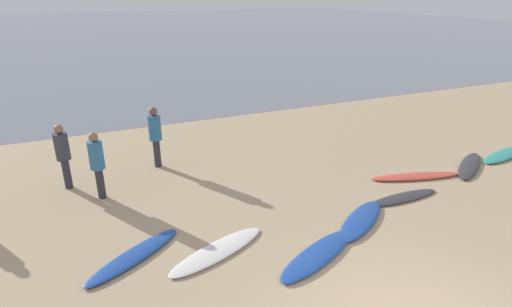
{
  "coord_description": "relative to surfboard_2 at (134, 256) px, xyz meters",
  "views": [
    {
      "loc": [
        -4.03,
        -3.04,
        4.91
      ],
      "look_at": [
        0.38,
        6.76,
        0.6
      ],
      "focal_mm": 28.52,
      "sensor_mm": 36.0,
      "label": 1
    }
  ],
  "objects": [
    {
      "name": "surfboard_3",
      "position": [
        1.56,
        -0.51,
        -0.01
      ],
      "size": [
        2.39,
        1.4,
        0.07
      ],
      "primitive_type": "ellipsoid",
      "rotation": [
        0.0,
        0.0,
        0.37
      ],
      "color": "white",
      "rests_on": "ground"
    },
    {
      "name": "surfboard_6",
      "position": [
        6.63,
        -0.28,
        -0.01
      ],
      "size": [
        2.09,
        0.45,
        0.06
      ],
      "primitive_type": "ellipsoid",
      "rotation": [
        0.0,
        0.0,
        0.0
      ],
      "color": "#333338",
      "rests_on": "ground"
    },
    {
      "name": "surfboard_9",
      "position": [
        11.63,
        0.63,
        -0.0
      ],
      "size": [
        2.48,
        1.06,
        0.09
      ],
      "primitive_type": "ellipsoid",
      "rotation": [
        0.0,
        0.0,
        0.21
      ],
      "color": "teal",
      "rests_on": "ground"
    },
    {
      "name": "person_0",
      "position": [
        -0.35,
        2.91,
        0.99
      ],
      "size": [
        0.35,
        0.35,
        1.76
      ],
      "rotation": [
        0.0,
        0.0,
        4.54
      ],
      "color": "#2D2D38",
      "rests_on": "ground"
    },
    {
      "name": "surfboard_8",
      "position": [
        9.86,
        0.46,
        0.0
      ],
      "size": [
        2.32,
        1.71,
        0.09
      ],
      "primitive_type": "ellipsoid",
      "rotation": [
        0.0,
        0.0,
        0.56
      ],
      "color": "#333338",
      "rests_on": "ground"
    },
    {
      "name": "ocean_water",
      "position": [
        3.48,
        58.34,
        -0.04
      ],
      "size": [
        140.0,
        100.0,
        0.01
      ],
      "primitive_type": "cube",
      "color": "slate",
      "rests_on": "ground"
    },
    {
      "name": "ground_plane",
      "position": [
        3.48,
        5.94,
        -0.14
      ],
      "size": [
        120.0,
        120.0,
        0.2
      ],
      "primitive_type": "cube",
      "color": "tan",
      "rests_on": "ground"
    },
    {
      "name": "surfboard_7",
      "position": [
        7.83,
        0.55,
        -0.0
      ],
      "size": [
        2.66,
        1.17,
        0.09
      ],
      "primitive_type": "ellipsoid",
      "rotation": [
        0.0,
        0.0,
        -0.27
      ],
      "color": "#D84C38",
      "rests_on": "ground"
    },
    {
      "name": "surfboard_5",
      "position": [
        4.93,
        -0.75,
        0.01
      ],
      "size": [
        2.08,
        1.64,
        0.1
      ],
      "primitive_type": "ellipsoid",
      "rotation": [
        0.0,
        0.0,
        0.57
      ],
      "color": "#1E479E",
      "rests_on": "ground"
    },
    {
      "name": "person_2",
      "position": [
        -1.11,
        3.87,
        1.0
      ],
      "size": [
        0.36,
        0.36,
        1.77
      ],
      "rotation": [
        0.0,
        0.0,
        3.07
      ],
      "color": "#2D2D38",
      "rests_on": "ground"
    },
    {
      "name": "surfboard_4",
      "position": [
        3.33,
        -1.46,
        0.0
      ],
      "size": [
        2.33,
        1.47,
        0.09
      ],
      "primitive_type": "ellipsoid",
      "rotation": [
        0.0,
        0.0,
        0.42
      ],
      "color": "#1E479E",
      "rests_on": "ground"
    },
    {
      "name": "person_1",
      "position": [
        1.36,
        4.34,
        1.03
      ],
      "size": [
        0.37,
        0.37,
        1.83
      ],
      "rotation": [
        0.0,
        0.0,
        2.05
      ],
      "color": "#2D2D38",
      "rests_on": "ground"
    },
    {
      "name": "surfboard_2",
      "position": [
        0.0,
        0.0,
        0.0
      ],
      "size": [
        2.21,
        1.65,
        0.09
      ],
      "primitive_type": "ellipsoid",
      "rotation": [
        0.0,
        0.0,
        0.56
      ],
      "color": "#1E479E",
      "rests_on": "ground"
    }
  ]
}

